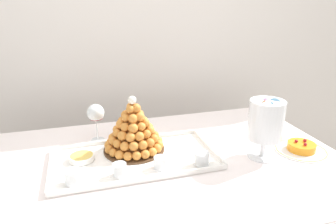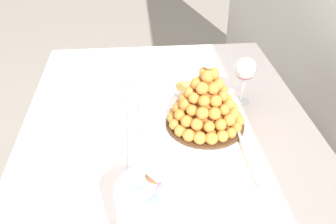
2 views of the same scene
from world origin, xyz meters
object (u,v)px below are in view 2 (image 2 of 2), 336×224
(serving_tray, at_px, (181,125))
(dessert_cup_centre, at_px, (152,136))
(dessert_cup_left, at_px, (144,84))
(croquembouche, at_px, (206,101))
(creme_brulee_ramekin, at_px, (187,89))
(wine_glass, at_px, (245,70))
(dessert_cup_mid_right, at_px, (149,172))
(dessert_cup_mid_left, at_px, (147,108))
(macaron_goblet, at_px, (154,220))

(serving_tray, height_order, dessert_cup_centre, dessert_cup_centre)
(dessert_cup_centre, bearing_deg, dessert_cup_left, -177.79)
(croquembouche, relative_size, creme_brulee_ramekin, 2.56)
(dessert_cup_centre, bearing_deg, wine_glass, 122.08)
(serving_tray, height_order, dessert_cup_mid_right, dessert_cup_mid_right)
(croquembouche, height_order, dessert_cup_mid_right, croquembouche)
(dessert_cup_left, distance_m, dessert_cup_centre, 0.32)
(dessert_cup_centre, bearing_deg, creme_brulee_ramekin, 152.59)
(croquembouche, height_order, dessert_cup_mid_left, croquembouche)
(dessert_cup_mid_left, bearing_deg, dessert_cup_centre, 3.18)
(dessert_cup_left, xyz_separation_m, dessert_cup_centre, (0.32, 0.01, -0.00))
(dessert_cup_centre, xyz_separation_m, creme_brulee_ramekin, (-0.29, 0.15, -0.01))
(dessert_cup_mid_right, height_order, macaron_goblet, macaron_goblet)
(dessert_cup_left, bearing_deg, serving_tray, 25.68)
(serving_tray, height_order, dessert_cup_left, dessert_cup_left)
(dessert_cup_left, height_order, dessert_cup_mid_left, dessert_cup_left)
(dessert_cup_centre, bearing_deg, dessert_cup_mid_left, -176.82)
(serving_tray, xyz_separation_m, wine_glass, (-0.13, 0.24, 0.13))
(croquembouche, distance_m, dessert_cup_mid_left, 0.22)
(macaron_goblet, relative_size, wine_glass, 1.51)
(croquembouche, relative_size, dessert_cup_centre, 4.75)
(croquembouche, bearing_deg, wine_glass, 131.54)
(serving_tray, relative_size, dessert_cup_mid_left, 13.04)
(serving_tray, height_order, macaron_goblet, macaron_goblet)
(serving_tray, height_order, creme_brulee_ramekin, creme_brulee_ramekin)
(croquembouche, relative_size, dessert_cup_mid_left, 5.13)
(dessert_cup_mid_left, bearing_deg, croquembouche, 64.85)
(serving_tray, relative_size, dessert_cup_centre, 12.08)
(wine_glass, bearing_deg, dessert_cup_centre, -57.92)
(dessert_cup_mid_right, height_order, creme_brulee_ramekin, dessert_cup_mid_right)
(serving_tray, relative_size, dessert_cup_left, 11.09)
(dessert_cup_centre, height_order, dessert_cup_mid_right, dessert_cup_mid_right)
(dessert_cup_mid_left, distance_m, dessert_cup_mid_right, 0.32)
(dessert_cup_mid_right, bearing_deg, dessert_cup_centre, 173.85)
(serving_tray, distance_m, dessert_cup_centre, 0.13)
(serving_tray, xyz_separation_m, creme_brulee_ramekin, (-0.21, 0.05, 0.01))
(dessert_cup_mid_left, xyz_separation_m, creme_brulee_ramekin, (-0.13, 0.16, -0.01))
(dessert_cup_left, bearing_deg, wine_glass, 72.84)
(serving_tray, relative_size, wine_glass, 3.76)
(serving_tray, relative_size, croquembouche, 2.54)
(macaron_goblet, bearing_deg, serving_tray, 167.00)
(dessert_cup_mid_right, distance_m, wine_glass, 0.53)
(dessert_cup_mid_right, distance_m, macaron_goblet, 0.30)
(croquembouche, distance_m, creme_brulee_ramekin, 0.24)
(serving_tray, bearing_deg, dessert_cup_mid_left, -124.04)
(serving_tray, distance_m, dessert_cup_mid_right, 0.27)
(dessert_cup_centre, height_order, wine_glass, wine_glass)
(croquembouche, relative_size, dessert_cup_mid_right, 4.50)
(dessert_cup_left, relative_size, macaron_goblet, 0.22)
(wine_glass, bearing_deg, dessert_cup_mid_left, -81.09)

